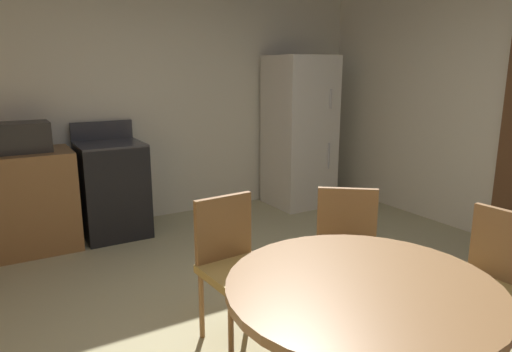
% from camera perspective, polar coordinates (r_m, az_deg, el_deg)
% --- Properties ---
extents(ground_plane, '(14.00, 14.00, 0.00)m').
position_cam_1_polar(ground_plane, '(2.86, 4.13, -21.02)').
color(ground_plane, tan).
extents(wall_back, '(5.74, 0.12, 2.70)m').
position_cam_1_polar(wall_back, '(5.02, -14.98, 9.85)').
color(wall_back, silver).
rests_on(wall_back, ground).
extents(oven_range, '(0.60, 0.60, 1.10)m').
position_cam_1_polar(oven_range, '(4.67, -17.51, -1.52)').
color(oven_range, black).
rests_on(oven_range, ground).
extents(refrigerator, '(0.68, 0.68, 1.76)m').
position_cam_1_polar(refrigerator, '(5.45, 5.42, 5.51)').
color(refrigerator, silver).
rests_on(refrigerator, ground).
extents(microwave, '(0.44, 0.32, 0.26)m').
position_cam_1_polar(microwave, '(4.46, -27.17, 4.35)').
color(microwave, '#2D2B28').
rests_on(microwave, kitchen_counter).
extents(dining_table, '(1.12, 1.12, 0.76)m').
position_cam_1_polar(dining_table, '(2.02, 12.93, -17.07)').
color(dining_table, olive).
rests_on(dining_table, ground).
extents(chair_east, '(0.42, 0.42, 0.87)m').
position_cam_1_polar(chair_east, '(2.81, 27.24, -11.53)').
color(chair_east, olive).
rests_on(chair_east, ground).
extents(chair_north, '(0.43, 0.43, 0.87)m').
position_cam_1_polar(chair_north, '(2.75, -2.79, -10.47)').
color(chair_north, olive).
rests_on(chair_north, ground).
extents(chair_northeast, '(0.56, 0.56, 0.87)m').
position_cam_1_polar(chair_northeast, '(2.96, 11.26, -8.99)').
color(chair_northeast, olive).
rests_on(chair_northeast, ground).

